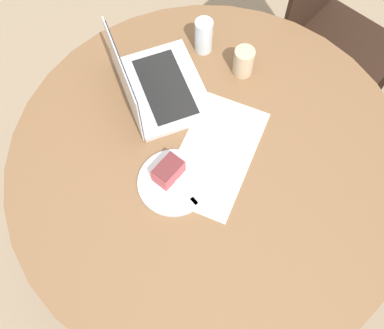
{
  "coord_description": "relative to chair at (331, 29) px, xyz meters",
  "views": [
    {
      "loc": [
        0.42,
        0.46,
        1.97
      ],
      "look_at": [
        0.07,
        -0.0,
        0.76
      ],
      "focal_mm": 42.0,
      "sensor_mm": 36.0,
      "label": 1
    }
  ],
  "objects": [
    {
      "name": "laptop",
      "position": [
        0.85,
        -0.06,
        0.25
      ],
      "size": [
        0.34,
        0.39,
        0.22
      ],
      "rotation": [
        0.0,
        0.0,
        7.57
      ],
      "color": "silver",
      "rests_on": "dining_table"
    },
    {
      "name": "water_glass",
      "position": [
        0.61,
        -0.11,
        0.28
      ],
      "size": [
        0.06,
        0.06,
        0.13
      ],
      "color": "silver",
      "rests_on": "dining_table"
    },
    {
      "name": "paper_document",
      "position": [
        0.83,
        0.25,
        0.22
      ],
      "size": [
        0.46,
        0.39,
        0.0
      ],
      "rotation": [
        0.0,
        0.0,
        0.51
      ],
      "color": "white",
      "rests_on": "dining_table"
    },
    {
      "name": "dining_table",
      "position": [
        0.86,
        0.24,
        0.12
      ],
      "size": [
        1.27,
        1.27,
        0.72
      ],
      "color": "brown",
      "rests_on": "ground_plane"
    },
    {
      "name": "coffee_glass",
      "position": [
        0.56,
        0.05,
        0.27
      ],
      "size": [
        0.07,
        0.07,
        0.1
      ],
      "color": "#C6AD89",
      "rests_on": "dining_table"
    },
    {
      "name": "ground_plane",
      "position": [
        0.86,
        0.24,
        -0.5
      ],
      "size": [
        12.0,
        12.0,
        0.0
      ],
      "primitive_type": "plane",
      "color": "gray"
    },
    {
      "name": "fork",
      "position": [
        0.99,
        0.28,
        0.23
      ],
      "size": [
        0.03,
        0.17,
        0.0
      ],
      "rotation": [
        0.0,
        0.0,
        7.89
      ],
      "color": "silver",
      "rests_on": "plate"
    },
    {
      "name": "cake_slice",
      "position": [
        0.99,
        0.22,
        0.26
      ],
      "size": [
        0.1,
        0.08,
        0.06
      ],
      "rotation": [
        0.0,
        0.0,
        0.24
      ],
      "color": "#B74C51",
      "rests_on": "plate"
    },
    {
      "name": "chair",
      "position": [
        0.0,
        0.0,
        0.0
      ],
      "size": [
        0.49,
        0.49,
        1.0
      ],
      "rotation": [
        0.0,
        0.0,
        6.47
      ],
      "color": "black",
      "rests_on": "ground_plane"
    },
    {
      "name": "plate",
      "position": [
        1.0,
        0.24,
        0.22
      ],
      "size": [
        0.22,
        0.22,
        0.01
      ],
      "color": "silver",
      "rests_on": "dining_table"
    }
  ]
}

